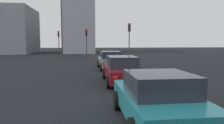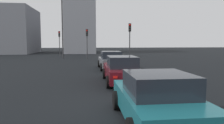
# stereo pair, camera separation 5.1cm
# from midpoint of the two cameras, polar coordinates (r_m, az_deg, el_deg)

# --- Properties ---
(ground_plane) EXTENTS (160.00, 160.00, 0.20)m
(ground_plane) POSITION_cam_midpoint_polar(r_m,az_deg,el_deg) (7.63, -3.64, -12.70)
(ground_plane) COLOR black
(car_grey_left_lead) EXTENTS (4.46, 2.11, 1.53)m
(car_grey_left_lead) POSITION_cam_midpoint_polar(r_m,az_deg,el_deg) (17.52, -0.53, 0.46)
(car_grey_left_lead) COLOR slate
(car_grey_left_lead) RESTS_ON ground_plane
(car_maroon_left_second) EXTENTS (4.50, 1.98, 1.52)m
(car_maroon_left_second) POSITION_cam_midpoint_polar(r_m,az_deg,el_deg) (11.51, 2.54, -2.23)
(car_maroon_left_second) COLOR #510F16
(car_maroon_left_second) RESTS_ON ground_plane
(car_teal_left_third) EXTENTS (4.07, 2.13, 1.45)m
(car_teal_left_third) POSITION_cam_midpoint_polar(r_m,az_deg,el_deg) (5.96, 12.29, -9.95)
(car_teal_left_third) COLOR #19606B
(car_teal_left_third) RESTS_ON ground_plane
(traffic_light_near_left) EXTENTS (0.32, 0.30, 4.10)m
(traffic_light_near_left) POSITION_cam_midpoint_polar(r_m,az_deg,el_deg) (34.56, -14.77, 6.45)
(traffic_light_near_left) COLOR #2D2D30
(traffic_light_near_left) RESTS_ON ground_plane
(traffic_light_near_right) EXTENTS (0.32, 0.30, 4.40)m
(traffic_light_near_right) POSITION_cam_midpoint_polar(r_m,az_deg,el_deg) (23.21, 4.80, 7.66)
(traffic_light_near_right) COLOR #2D2D30
(traffic_light_near_right) RESTS_ON ground_plane
(traffic_light_far_left) EXTENTS (0.32, 0.29, 4.01)m
(traffic_light_far_left) POSITION_cam_midpoint_polar(r_m,az_deg,el_deg) (27.33, -7.24, 6.76)
(traffic_light_far_left) COLOR #2D2D30
(traffic_light_far_left) RESTS_ON ground_plane
(street_lamp_kerbside) EXTENTS (0.56, 0.36, 8.37)m
(street_lamp_kerbside) POSITION_cam_midpoint_polar(r_m,az_deg,el_deg) (29.60, -13.99, 10.36)
(street_lamp_kerbside) COLOR #2D2D30
(street_lamp_kerbside) RESTS_ON ground_plane
(building_facade_left) EXTENTS (12.24, 6.29, 15.90)m
(building_facade_left) POSITION_cam_midpoint_polar(r_m,az_deg,el_deg) (46.66, -9.03, 12.44)
(building_facade_left) COLOR gray
(building_facade_left) RESTS_ON ground_plane
(building_facade_center) EXTENTS (11.77, 8.53, 9.39)m
(building_facade_center) POSITION_cam_midpoint_polar(r_m,az_deg,el_deg) (47.95, -26.14, 7.86)
(building_facade_center) COLOR slate
(building_facade_center) RESTS_ON ground_plane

